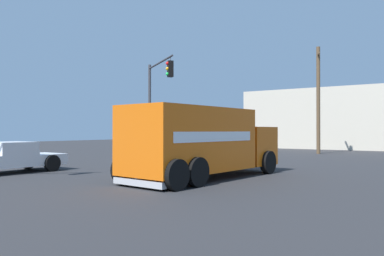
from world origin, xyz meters
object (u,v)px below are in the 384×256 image
pickup_white (6,157)px  utility_pole (318,99)px  delivery_truck (203,142)px  traffic_light_secondary (156,94)px

pickup_white → utility_pole: bearing=70.1°
pickup_white → utility_pole: (7.88, 21.81, 3.77)m
delivery_truck → pickup_white: 8.90m
traffic_light_secondary → pickup_white: (-0.45, -10.03, -3.55)m
traffic_light_secondary → pickup_white: bearing=-92.5°
utility_pole → delivery_truck: bearing=-88.8°
traffic_light_secondary → utility_pole: utility_pole is taller
traffic_light_secondary → utility_pole: bearing=57.7°
pickup_white → utility_pole: 23.49m
pickup_white → utility_pole: size_ratio=0.61×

